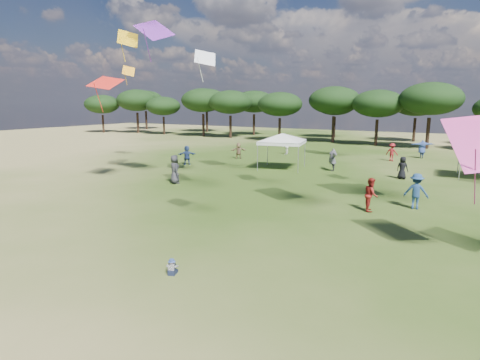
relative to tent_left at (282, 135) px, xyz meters
The scene contains 5 objects.
ground 23.45m from the tent_left, 76.45° to the right, with size 140.00×140.00×0.00m, color #334B16.
tree_line 26.12m from the tent_left, 72.42° to the left, with size 108.78×17.63×7.77m.
tent_left is the anchor object (origin of this frame).
toddler 21.19m from the tent_left, 75.19° to the right, with size 0.38×0.41×0.51m.
festival_crowd 5.95m from the tent_left, 15.48° to the left, with size 29.74×23.21×1.93m.
Camera 1 is at (7.63, -6.82, 5.31)m, focal length 30.00 mm.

